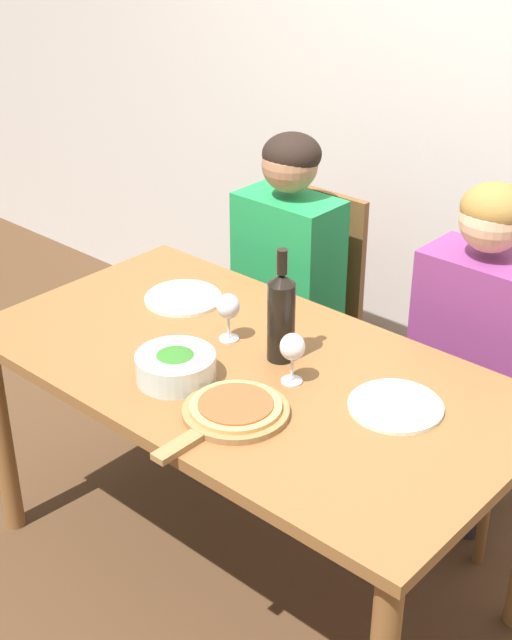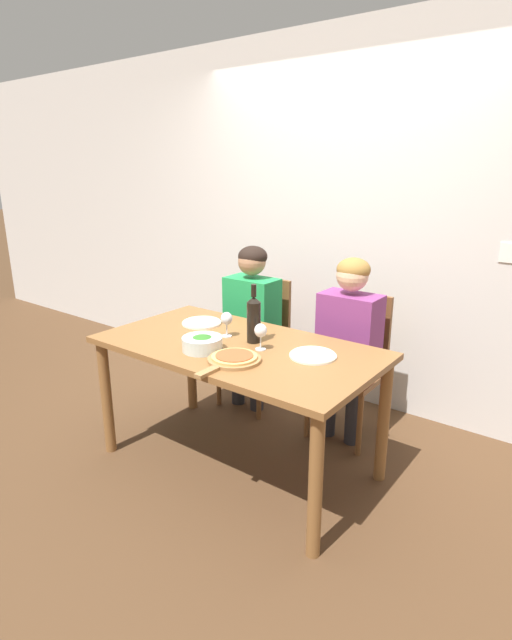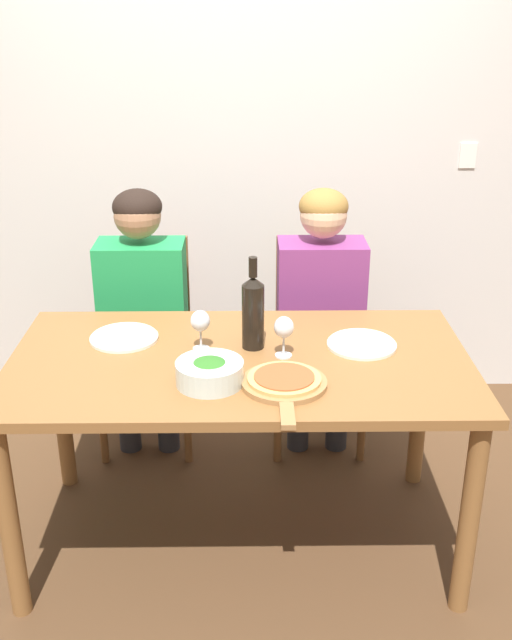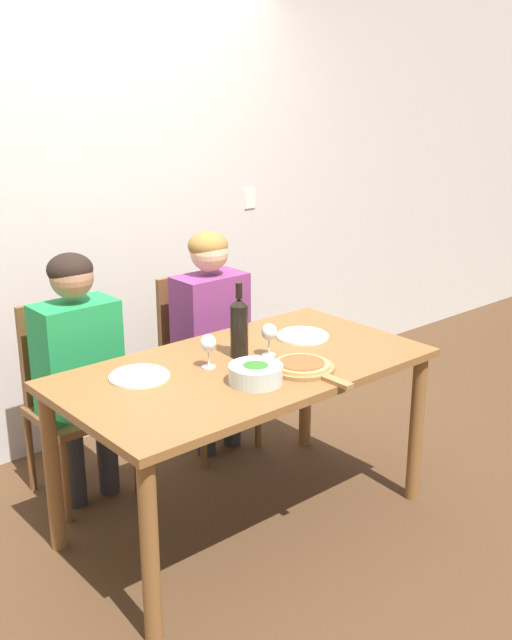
% 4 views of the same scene
% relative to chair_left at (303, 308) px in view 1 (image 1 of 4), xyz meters
% --- Properties ---
extents(ground_plane, '(40.00, 40.00, 0.00)m').
position_rel_chair_left_xyz_m(ground_plane, '(0.43, -0.80, -0.50)').
color(ground_plane, '#4C331E').
extents(back_wall, '(10.00, 0.06, 2.70)m').
position_rel_chair_left_xyz_m(back_wall, '(0.43, 0.48, 0.85)').
color(back_wall, silver).
rests_on(back_wall, ground).
extents(dining_table, '(1.63, 0.88, 0.78)m').
position_rel_chair_left_xyz_m(dining_table, '(0.43, -0.80, 0.18)').
color(dining_table, brown).
rests_on(dining_table, ground).
extents(chair_left, '(0.42, 0.42, 0.95)m').
position_rel_chair_left_xyz_m(chair_left, '(0.00, 0.00, 0.00)').
color(chair_left, brown).
rests_on(chair_left, ground).
extents(chair_right, '(0.42, 0.42, 0.95)m').
position_rel_chair_left_xyz_m(chair_right, '(0.79, 0.00, 0.00)').
color(chair_right, brown).
rests_on(chair_right, ground).
extents(person_woman, '(0.47, 0.51, 1.22)m').
position_rel_chair_left_xyz_m(person_woman, '(-0.00, -0.12, 0.23)').
color(person_woman, '#28282D').
rests_on(person_woman, ground).
extents(person_man, '(0.47, 0.51, 1.22)m').
position_rel_chair_left_xyz_m(person_man, '(0.79, -0.12, 0.23)').
color(person_man, '#28282D').
rests_on(person_man, ground).
extents(wine_bottle, '(0.08, 0.08, 0.34)m').
position_rel_chair_left_xyz_m(wine_bottle, '(0.48, -0.71, 0.42)').
color(wine_bottle, black).
rests_on(wine_bottle, dining_table).
extents(broccoli_bowl, '(0.22, 0.22, 0.08)m').
position_rel_chair_left_xyz_m(broccoli_bowl, '(0.34, -0.99, 0.32)').
color(broccoli_bowl, silver).
rests_on(broccoli_bowl, dining_table).
extents(dinner_plate_left, '(0.25, 0.25, 0.02)m').
position_rel_chair_left_xyz_m(dinner_plate_left, '(0.00, -0.64, 0.28)').
color(dinner_plate_left, silver).
rests_on(dinner_plate_left, dining_table).
extents(dinner_plate_right, '(0.25, 0.25, 0.02)m').
position_rel_chair_left_xyz_m(dinner_plate_right, '(0.88, -0.71, 0.28)').
color(dinner_plate_right, silver).
rests_on(dinner_plate_right, dining_table).
extents(pizza_on_board, '(0.28, 0.42, 0.04)m').
position_rel_chair_left_xyz_m(pizza_on_board, '(0.58, -1.02, 0.29)').
color(pizza_on_board, '#9E7042').
rests_on(pizza_on_board, dining_table).
extents(wine_glass_left, '(0.07, 0.07, 0.15)m').
position_rel_chair_left_xyz_m(wine_glass_left, '(0.29, -0.73, 0.38)').
color(wine_glass_left, silver).
rests_on(wine_glass_left, dining_table).
extents(wine_glass_right, '(0.07, 0.07, 0.15)m').
position_rel_chair_left_xyz_m(wine_glass_right, '(0.59, -0.79, 0.38)').
color(wine_glass_right, silver).
rests_on(wine_glass_right, dining_table).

